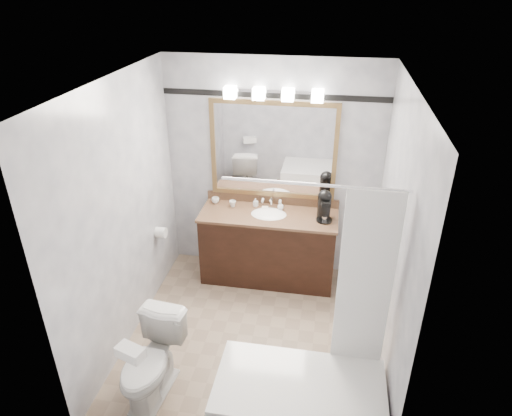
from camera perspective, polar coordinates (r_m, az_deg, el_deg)
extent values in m
cube|color=gray|center=(4.74, -0.39, -15.75)|extent=(2.40, 2.60, 0.01)
cube|color=white|center=(3.53, -0.53, 15.41)|extent=(2.40, 2.60, 0.01)
cube|color=silver|center=(5.15, 2.13, 4.69)|extent=(2.40, 0.01, 2.50)
cube|color=silver|center=(2.96, -5.09, -15.07)|extent=(2.40, 0.01, 2.50)
cube|color=silver|center=(4.34, -16.31, -1.05)|extent=(0.01, 2.60, 2.50)
cube|color=silver|center=(3.98, 16.91, -3.87)|extent=(0.01, 2.60, 2.50)
cube|color=black|center=(5.28, 1.54, -4.96)|extent=(1.50, 0.55, 0.82)
cube|color=#8E6343|center=(5.07, 1.60, -0.90)|extent=(1.53, 0.58, 0.03)
cube|color=#8E6343|center=(5.27, 2.03, 1.10)|extent=(1.53, 0.03, 0.10)
ellipsoid|color=white|center=(5.07, 1.60, -1.05)|extent=(0.44, 0.34, 0.14)
cube|color=olive|center=(4.87, 2.25, 13.00)|extent=(1.40, 0.04, 0.05)
cube|color=olive|center=(5.24, 2.04, 1.81)|extent=(1.40, 0.04, 0.05)
cube|color=olive|center=(5.16, -5.37, 7.62)|extent=(0.05, 0.04, 1.00)
cube|color=olive|center=(4.99, 9.89, 6.64)|extent=(0.05, 0.04, 1.00)
cube|color=white|center=(5.04, 2.15, 7.22)|extent=(1.30, 0.01, 1.00)
cube|color=silver|center=(4.83, 2.26, 14.40)|extent=(0.90, 0.05, 0.03)
cube|color=white|center=(4.87, -3.25, 14.24)|extent=(0.12, 0.12, 0.12)
cube|color=white|center=(4.81, 0.35, 14.12)|extent=(0.12, 0.12, 0.12)
cube|color=white|center=(4.77, 4.01, 13.94)|extent=(0.12, 0.12, 0.12)
cube|color=white|center=(4.75, 7.71, 13.71)|extent=(0.12, 0.12, 0.12)
cube|color=black|center=(4.87, 2.29, 13.89)|extent=(2.40, 0.01, 0.06)
cube|color=white|center=(3.91, 5.34, -23.27)|extent=(1.30, 0.72, 0.45)
cylinder|color=silver|center=(3.14, 7.31, 2.90)|extent=(1.30, 0.02, 0.02)
cube|color=white|center=(3.54, 13.44, -9.21)|extent=(0.40, 0.04, 1.55)
cylinder|color=white|center=(5.11, -11.79, -3.02)|extent=(0.11, 0.12, 0.12)
imported|color=white|center=(4.09, -13.00, -18.32)|extent=(0.48, 0.75, 0.72)
cube|color=white|center=(3.62, -15.44, -17.00)|extent=(0.24, 0.18, 0.09)
cylinder|color=black|center=(4.97, 8.50, -1.49)|extent=(0.17, 0.17, 0.02)
cylinder|color=black|center=(4.96, 8.50, 0.10)|extent=(0.14, 0.14, 0.25)
sphere|color=black|center=(4.91, 8.60, 1.40)|extent=(0.15, 0.15, 0.15)
cube|color=black|center=(4.86, 8.70, 0.54)|extent=(0.11, 0.11, 0.05)
cylinder|color=silver|center=(4.94, 8.55, -1.30)|extent=(0.06, 0.06, 0.06)
imported|color=white|center=(5.30, -5.10, 0.97)|extent=(0.09, 0.09, 0.07)
imported|color=white|center=(5.21, -2.94, 0.54)|extent=(0.09, 0.09, 0.07)
imported|color=white|center=(5.20, -0.05, 0.71)|extent=(0.06, 0.06, 0.10)
imported|color=white|center=(5.14, 3.09, 0.29)|extent=(0.09, 0.09, 0.09)
cube|color=beige|center=(5.17, 1.12, 0.03)|extent=(0.07, 0.05, 0.02)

